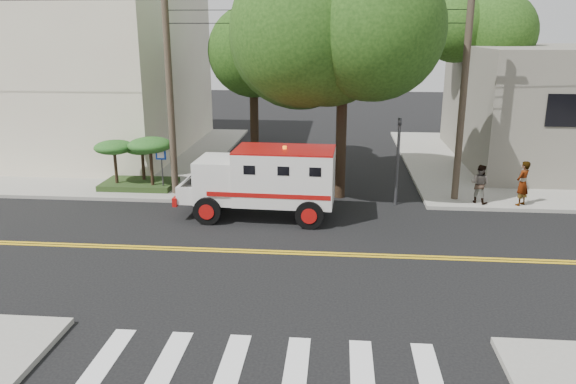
# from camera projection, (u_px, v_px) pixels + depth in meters

# --- Properties ---
(ground) EXTENTS (100.00, 100.00, 0.00)m
(ground) POSITION_uv_depth(u_px,v_px,m) (293.00, 253.00, 18.17)
(ground) COLOR black
(ground) RESTS_ON ground
(sidewalk_ne) EXTENTS (17.00, 17.00, 0.15)m
(sidewalk_ne) POSITION_uv_depth(u_px,v_px,m) (565.00, 164.00, 29.90)
(sidewalk_ne) COLOR gray
(sidewalk_ne) RESTS_ON ground
(sidewalk_nw) EXTENTS (17.00, 17.00, 0.15)m
(sidewalk_nw) POSITION_uv_depth(u_px,v_px,m) (78.00, 154.00, 32.23)
(sidewalk_nw) COLOR gray
(sidewalk_nw) RESTS_ON ground
(building_left) EXTENTS (16.00, 14.00, 10.00)m
(building_left) POSITION_uv_depth(u_px,v_px,m) (47.00, 62.00, 32.42)
(building_left) COLOR beige
(building_left) RESTS_ON sidewalk_nw
(utility_pole_left) EXTENTS (0.28, 0.28, 9.00)m
(utility_pole_left) POSITION_uv_depth(u_px,v_px,m) (170.00, 92.00, 23.14)
(utility_pole_left) COLOR #382D23
(utility_pole_left) RESTS_ON ground
(utility_pole_right) EXTENTS (0.28, 0.28, 9.00)m
(utility_pole_right) POSITION_uv_depth(u_px,v_px,m) (463.00, 94.00, 22.31)
(utility_pole_right) COLOR #382D23
(utility_pole_right) RESTS_ON ground
(tree_main) EXTENTS (6.08, 5.70, 9.85)m
(tree_main) POSITION_uv_depth(u_px,v_px,m) (355.00, 23.00, 21.94)
(tree_main) COLOR black
(tree_main) RESTS_ON ground
(tree_left) EXTENTS (4.48, 4.20, 7.70)m
(tree_left) POSITION_uv_depth(u_px,v_px,m) (259.00, 55.00, 28.08)
(tree_left) COLOR black
(tree_left) RESTS_ON ground
(tree_right) EXTENTS (4.80, 4.50, 8.20)m
(tree_right) POSITION_uv_depth(u_px,v_px,m) (477.00, 46.00, 30.80)
(tree_right) COLOR black
(tree_right) RESTS_ON ground
(traffic_signal) EXTENTS (0.15, 0.18, 3.60)m
(traffic_signal) POSITION_uv_depth(u_px,v_px,m) (398.00, 152.00, 22.58)
(traffic_signal) COLOR #3F3F42
(traffic_signal) RESTS_ON ground
(accessibility_sign) EXTENTS (0.45, 0.10, 2.02)m
(accessibility_sign) POSITION_uv_depth(u_px,v_px,m) (162.00, 164.00, 24.23)
(accessibility_sign) COLOR #3F3F42
(accessibility_sign) RESTS_ON ground
(palm_planter) EXTENTS (3.52, 2.63, 2.36)m
(palm_planter) POSITION_uv_depth(u_px,v_px,m) (137.00, 155.00, 24.69)
(palm_planter) COLOR #1E3314
(palm_planter) RESTS_ON sidewalk_nw
(armored_truck) EXTENTS (6.03, 2.60, 2.71)m
(armored_truck) POSITION_uv_depth(u_px,v_px,m) (265.00, 179.00, 21.21)
(armored_truck) COLOR silver
(armored_truck) RESTS_ON ground
(pedestrian_a) EXTENTS (0.78, 0.78, 1.82)m
(pedestrian_a) POSITION_uv_depth(u_px,v_px,m) (523.00, 183.00, 22.38)
(pedestrian_a) COLOR gray
(pedestrian_a) RESTS_ON sidewalk_ne
(pedestrian_b) EXTENTS (0.98, 0.94, 1.59)m
(pedestrian_b) POSITION_uv_depth(u_px,v_px,m) (480.00, 184.00, 22.73)
(pedestrian_b) COLOR gray
(pedestrian_b) RESTS_ON sidewalk_ne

